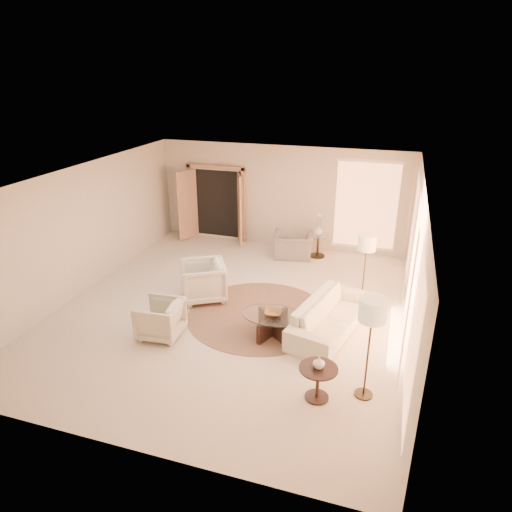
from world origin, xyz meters
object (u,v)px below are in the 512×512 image
(accent_chair, at_px, (293,241))
(end_vase, at_px, (319,363))
(floor_lamp_far, at_px, (372,315))
(bowl, at_px, (273,313))
(coffee_table, at_px, (273,322))
(floor_lamp_near, at_px, (367,246))
(armchair_left, at_px, (203,279))
(sofa, at_px, (330,316))
(end_table, at_px, (318,377))
(side_vase, at_px, (319,231))
(side_table, at_px, (318,243))
(armchair_right, at_px, (160,317))

(accent_chair, xyz_separation_m, end_vase, (1.66, -5.39, 0.21))
(floor_lamp_far, xyz_separation_m, bowl, (-1.82, 1.23, -0.96))
(coffee_table, bearing_deg, floor_lamp_far, -34.13)
(floor_lamp_near, bearing_deg, floor_lamp_far, -83.83)
(armchair_left, distance_m, coffee_table, 2.09)
(armchair_left, distance_m, accent_chair, 3.19)
(sofa, bearing_deg, end_table, -162.83)
(coffee_table, height_order, side_vase, side_vase)
(end_table, height_order, floor_lamp_far, floor_lamp_far)
(side_vase, bearing_deg, side_table, 90.00)
(armchair_right, xyz_separation_m, floor_lamp_near, (3.50, 2.48, 0.93))
(end_table, height_order, side_table, side_table)
(coffee_table, height_order, side_table, side_table)
(sofa, distance_m, side_table, 3.76)
(armchair_right, bearing_deg, sofa, 106.47)
(armchair_left, bearing_deg, side_vase, 118.67)
(floor_lamp_near, distance_m, end_vase, 3.42)
(armchair_right, height_order, bowl, armchair_right)
(side_table, bearing_deg, floor_lamp_far, -72.21)
(sofa, height_order, bowl, sofa)
(end_vase, bearing_deg, floor_lamp_far, 22.40)
(floor_lamp_near, bearing_deg, bowl, -129.20)
(coffee_table, distance_m, floor_lamp_near, 2.57)
(bowl, relative_size, end_vase, 1.66)
(armchair_left, bearing_deg, end_table, 20.42)
(coffee_table, height_order, end_vase, end_vase)
(floor_lamp_near, bearing_deg, sofa, -109.45)
(coffee_table, distance_m, side_vase, 4.14)
(armchair_left, height_order, end_table, armchair_left)
(floor_lamp_far, bearing_deg, floor_lamp_near, 96.17)
(side_table, distance_m, floor_lamp_near, 2.84)
(floor_lamp_far, distance_m, side_vase, 5.66)
(sofa, distance_m, armchair_left, 2.89)
(armchair_left, xyz_separation_m, coffee_table, (1.84, -0.97, -0.19))
(accent_chair, distance_m, end_table, 5.64)
(armchair_right, xyz_separation_m, floor_lamp_far, (3.83, -0.58, 1.04))
(coffee_table, relative_size, end_table, 2.45)
(armchair_left, height_order, bowl, armchair_left)
(sofa, bearing_deg, armchair_right, 123.85)
(accent_chair, height_order, coffee_table, accent_chair)
(side_table, bearing_deg, coffee_table, -91.38)
(bowl, distance_m, side_vase, 4.13)
(armchair_right, xyz_separation_m, end_table, (3.14, -0.86, -0.01))
(floor_lamp_near, distance_m, side_vase, 2.75)
(armchair_left, bearing_deg, floor_lamp_far, 29.23)
(end_table, distance_m, side_vase, 5.74)
(armchair_right, height_order, floor_lamp_near, floor_lamp_near)
(sofa, relative_size, side_vase, 9.59)
(floor_lamp_near, relative_size, floor_lamp_far, 0.92)
(accent_chair, xyz_separation_m, end_table, (1.66, -5.39, -0.06))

